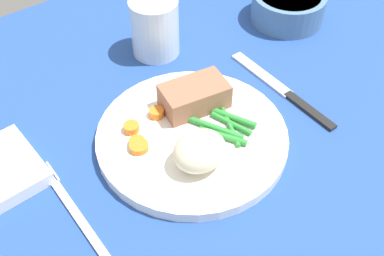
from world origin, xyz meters
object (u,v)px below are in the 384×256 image
at_px(water_glass, 155,30).
at_px(salad_bowl, 288,5).
at_px(dinner_plate, 192,137).
at_px(fork, 73,209).
at_px(knife, 283,91).
at_px(meat_portion, 194,96).

distance_m(water_glass, salad_bowl, 0.24).
height_order(dinner_plate, water_glass, water_glass).
relative_size(dinner_plate, fork, 1.52).
relative_size(dinner_plate, knife, 1.23).
relative_size(knife, water_glass, 2.22).
xyz_separation_m(dinner_plate, water_glass, (0.07, 0.19, 0.03)).
distance_m(dinner_plate, knife, 0.17).
relative_size(fork, water_glass, 1.80).
bearing_deg(salad_bowl, knife, -135.85).
distance_m(fork, salad_bowl, 0.50).
distance_m(meat_portion, knife, 0.14).
bearing_deg(fork, knife, 0.09).
relative_size(dinner_plate, meat_portion, 2.84).
bearing_deg(salad_bowl, dinner_plate, -156.78).
height_order(meat_portion, salad_bowl, meat_portion).
relative_size(fork, knife, 0.81).
bearing_deg(water_glass, fork, -142.06).
height_order(fork, knife, knife).
bearing_deg(dinner_plate, meat_portion, 49.40).
bearing_deg(water_glass, dinner_plate, -110.64).
xyz_separation_m(dinner_plate, salad_bowl, (0.30, 0.13, 0.02)).
bearing_deg(knife, dinner_plate, 176.10).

